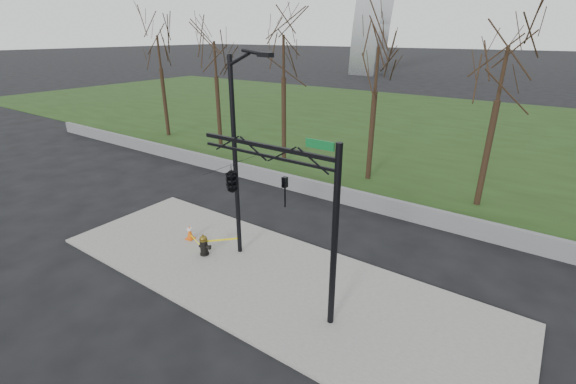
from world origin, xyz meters
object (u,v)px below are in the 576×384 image
Objects in this scene: fire_hydrant at (204,245)px; traffic_cone at (190,232)px; traffic_signal_mast at (249,183)px; street_light at (238,147)px.

fire_hydrant is 1.36× the size of traffic_cone.
traffic_signal_mast reaches higher than fire_hydrant.
traffic_signal_mast is (3.06, -0.54, 3.62)m from fire_hydrant.
traffic_signal_mast is (1.83, -1.54, -0.55)m from street_light.
traffic_cone is at bearing -157.66° from street_light.
traffic_signal_mast reaches higher than traffic_cone.
street_light is at bearing 140.12° from traffic_signal_mast.
street_light is (2.75, 0.44, 4.25)m from traffic_cone.
street_light reaches higher than traffic_cone.
fire_hydrant is at bearing 170.28° from traffic_signal_mast.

